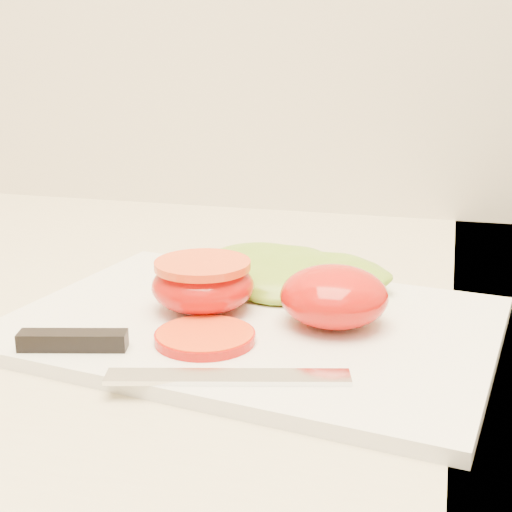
# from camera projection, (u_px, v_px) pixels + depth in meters

# --- Properties ---
(cutting_board) EXTENTS (0.37, 0.29, 0.01)m
(cutting_board) POSITION_uv_depth(u_px,v_px,m) (252.00, 325.00, 0.52)
(cutting_board) COLOR white
(cutting_board) RESTS_ON counter
(tomato_half_dome) EXTENTS (0.08, 0.08, 0.04)m
(tomato_half_dome) POSITION_uv_depth(u_px,v_px,m) (334.00, 296.00, 0.51)
(tomato_half_dome) COLOR #C30808
(tomato_half_dome) RESTS_ON cutting_board
(tomato_half_cut) EXTENTS (0.08, 0.08, 0.04)m
(tomato_half_cut) POSITION_uv_depth(u_px,v_px,m) (203.00, 283.00, 0.53)
(tomato_half_cut) COLOR #C30808
(tomato_half_cut) RESTS_ON cutting_board
(tomato_slice_0) EXTENTS (0.07, 0.07, 0.01)m
(tomato_slice_0) POSITION_uv_depth(u_px,v_px,m) (205.00, 337.00, 0.48)
(tomato_slice_0) COLOR orange
(tomato_slice_0) RESTS_ON cutting_board
(lettuce_leaf_0) EXTENTS (0.15, 0.11, 0.03)m
(lettuce_leaf_0) POSITION_uv_depth(u_px,v_px,m) (271.00, 273.00, 0.59)
(lettuce_leaf_0) COLOR olive
(lettuce_leaf_0) RESTS_ON cutting_board
(lettuce_leaf_1) EXTENTS (0.11, 0.09, 0.02)m
(lettuce_leaf_1) POSITION_uv_depth(u_px,v_px,m) (323.00, 278.00, 0.58)
(lettuce_leaf_1) COLOR olive
(lettuce_leaf_1) RESTS_ON cutting_board
(knife) EXTENTS (0.22, 0.06, 0.01)m
(knife) POSITION_uv_depth(u_px,v_px,m) (130.00, 354.00, 0.45)
(knife) COLOR silver
(knife) RESTS_ON cutting_board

